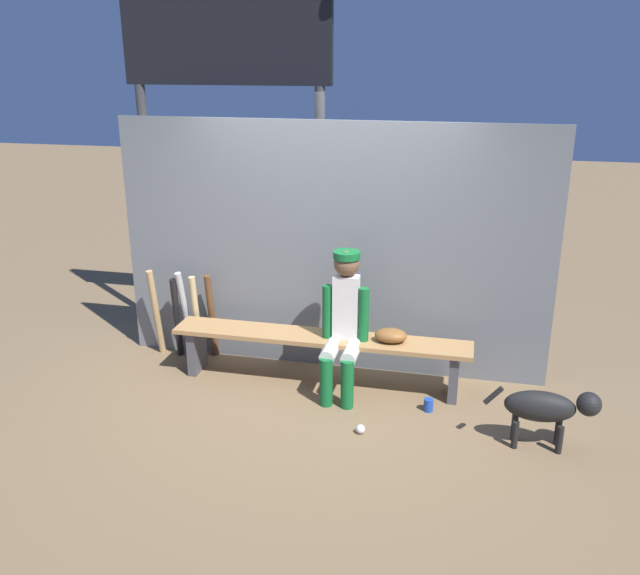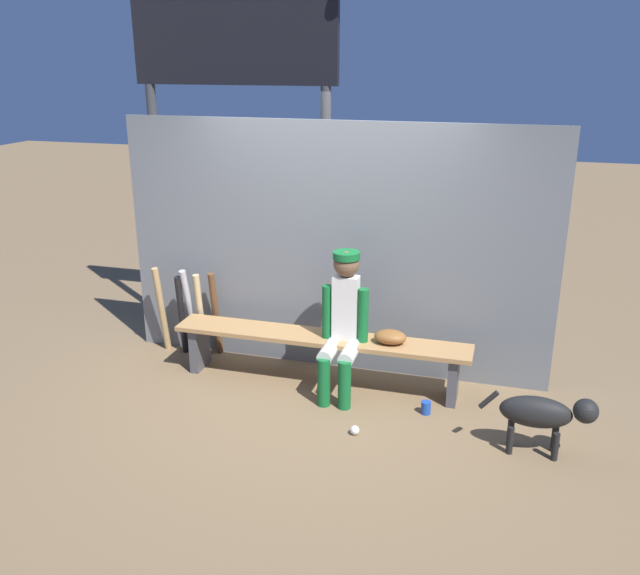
{
  "view_description": "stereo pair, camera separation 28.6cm",
  "coord_description": "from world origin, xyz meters",
  "px_view_note": "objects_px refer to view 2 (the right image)",
  "views": [
    {
      "loc": [
        1.23,
        -5.34,
        2.81
      ],
      "look_at": [
        0.0,
        0.0,
        0.92
      ],
      "focal_mm": 37.64,
      "sensor_mm": 36.0,
      "label": 1
    },
    {
      "loc": [
        1.5,
        -5.27,
        2.81
      ],
      "look_at": [
        0.0,
        0.0,
        0.92
      ],
      "focal_mm": 37.64,
      "sensor_mm": 36.0,
      "label": 2
    }
  ],
  "objects_px": {
    "bat_aluminum_silver": "(190,311)",
    "cup_on_ground": "(426,408)",
    "player_seated": "(343,320)",
    "baseball_glove": "(390,337)",
    "bat_wood_tan": "(162,309)",
    "baseball": "(355,430)",
    "bat_wood_dark": "(216,314)",
    "bat_aluminum_black": "(182,315)",
    "dugout_bench": "(320,346)",
    "cup_on_bench": "(348,331)",
    "scoreboard": "(240,77)",
    "bat_wood_natural": "(201,315)",
    "dog": "(544,413)"
  },
  "relations": [
    {
      "from": "player_seated",
      "to": "bat_wood_natural",
      "type": "height_order",
      "value": "player_seated"
    },
    {
      "from": "cup_on_ground",
      "to": "bat_wood_dark",
      "type": "bearing_deg",
      "value": 164.37
    },
    {
      "from": "cup_on_bench",
      "to": "bat_wood_dark",
      "type": "bearing_deg",
      "value": 169.38
    },
    {
      "from": "bat_wood_dark",
      "to": "dog",
      "type": "distance_m",
      "value": 3.19
    },
    {
      "from": "dugout_bench",
      "to": "bat_wood_natural",
      "type": "distance_m",
      "value": 1.31
    },
    {
      "from": "dugout_bench",
      "to": "baseball_glove",
      "type": "height_order",
      "value": "baseball_glove"
    },
    {
      "from": "bat_wood_natural",
      "to": "bat_aluminum_black",
      "type": "xyz_separation_m",
      "value": [
        -0.2,
        -0.02,
        -0.01
      ]
    },
    {
      "from": "dugout_bench",
      "to": "cup_on_ground",
      "type": "xyz_separation_m",
      "value": [
        1.0,
        -0.29,
        -0.31
      ]
    },
    {
      "from": "bat_aluminum_black",
      "to": "bat_aluminum_silver",
      "type": "bearing_deg",
      "value": 29.86
    },
    {
      "from": "baseball",
      "to": "bat_aluminum_silver",
      "type": "bearing_deg",
      "value": 151.14
    },
    {
      "from": "bat_aluminum_silver",
      "to": "cup_on_bench",
      "type": "bearing_deg",
      "value": -8.12
    },
    {
      "from": "bat_wood_tan",
      "to": "baseball",
      "type": "height_order",
      "value": "bat_wood_tan"
    },
    {
      "from": "player_seated",
      "to": "scoreboard",
      "type": "distance_m",
      "value": 2.63
    },
    {
      "from": "dugout_bench",
      "to": "bat_aluminum_silver",
      "type": "height_order",
      "value": "bat_aluminum_silver"
    },
    {
      "from": "baseball_glove",
      "to": "cup_on_ground",
      "type": "height_order",
      "value": "baseball_glove"
    },
    {
      "from": "bat_wood_natural",
      "to": "bat_wood_tan",
      "type": "height_order",
      "value": "bat_wood_tan"
    },
    {
      "from": "bat_aluminum_silver",
      "to": "cup_on_ground",
      "type": "distance_m",
      "value": 2.5
    },
    {
      "from": "dugout_bench",
      "to": "baseball",
      "type": "relative_size",
      "value": 36.08
    },
    {
      "from": "cup_on_ground",
      "to": "dog",
      "type": "relative_size",
      "value": 0.13
    },
    {
      "from": "baseball",
      "to": "scoreboard",
      "type": "distance_m",
      "value": 3.55
    },
    {
      "from": "baseball",
      "to": "cup_on_ground",
      "type": "relative_size",
      "value": 0.67
    },
    {
      "from": "bat_aluminum_silver",
      "to": "baseball",
      "type": "height_order",
      "value": "bat_aluminum_silver"
    },
    {
      "from": "bat_wood_tan",
      "to": "baseball_glove",
      "type": "bearing_deg",
      "value": -6.29
    },
    {
      "from": "player_seated",
      "to": "baseball_glove",
      "type": "height_order",
      "value": "player_seated"
    },
    {
      "from": "baseball",
      "to": "dugout_bench",
      "type": "bearing_deg",
      "value": 123.22
    },
    {
      "from": "dugout_bench",
      "to": "bat_aluminum_black",
      "type": "distance_m",
      "value": 1.5
    },
    {
      "from": "baseball",
      "to": "dog",
      "type": "distance_m",
      "value": 1.42
    },
    {
      "from": "bat_wood_dark",
      "to": "baseball",
      "type": "distance_m",
      "value": 2.01
    },
    {
      "from": "bat_wood_tan",
      "to": "cup_on_ground",
      "type": "xyz_separation_m",
      "value": [
        2.7,
        -0.55,
        -0.39
      ]
    },
    {
      "from": "bat_aluminum_black",
      "to": "cup_on_ground",
      "type": "bearing_deg",
      "value": -12.1
    },
    {
      "from": "baseball_glove",
      "to": "baseball",
      "type": "height_order",
      "value": "baseball_glove"
    },
    {
      "from": "bat_wood_tan",
      "to": "baseball",
      "type": "xyz_separation_m",
      "value": [
        2.21,
        -1.03,
        -0.41
      ]
    },
    {
      "from": "bat_aluminum_black",
      "to": "bat_wood_natural",
      "type": "bearing_deg",
      "value": 4.96
    },
    {
      "from": "cup_on_ground",
      "to": "scoreboard",
      "type": "distance_m",
      "value": 3.58
    },
    {
      "from": "bat_wood_dark",
      "to": "bat_aluminum_black",
      "type": "distance_m",
      "value": 0.34
    },
    {
      "from": "baseball",
      "to": "cup_on_bench",
      "type": "distance_m",
      "value": 0.98
    },
    {
      "from": "bat_wood_natural",
      "to": "dog",
      "type": "relative_size",
      "value": 1.01
    },
    {
      "from": "baseball_glove",
      "to": "bat_wood_tan",
      "type": "xyz_separation_m",
      "value": [
        -2.33,
        0.26,
        -0.09
      ]
    },
    {
      "from": "cup_on_bench",
      "to": "scoreboard",
      "type": "distance_m",
      "value": 2.69
    },
    {
      "from": "scoreboard",
      "to": "bat_wood_natural",
      "type": "bearing_deg",
      "value": -102.48
    },
    {
      "from": "baseball_glove",
      "to": "scoreboard",
      "type": "bearing_deg",
      "value": 148.89
    },
    {
      "from": "dugout_bench",
      "to": "baseball",
      "type": "xyz_separation_m",
      "value": [
        0.5,
        -0.77,
        -0.33
      ]
    },
    {
      "from": "bat_aluminum_silver",
      "to": "cup_on_bench",
      "type": "relative_size",
      "value": 8.15
    },
    {
      "from": "bat_wood_dark",
      "to": "bat_aluminum_black",
      "type": "height_order",
      "value": "bat_wood_dark"
    },
    {
      "from": "dugout_bench",
      "to": "cup_on_ground",
      "type": "bearing_deg",
      "value": -16.26
    },
    {
      "from": "baseball_glove",
      "to": "bat_wood_dark",
      "type": "relative_size",
      "value": 0.32
    },
    {
      "from": "bat_wood_tan",
      "to": "baseball",
      "type": "bearing_deg",
      "value": -24.92
    },
    {
      "from": "bat_aluminum_black",
      "to": "cup_on_bench",
      "type": "relative_size",
      "value": 7.48
    },
    {
      "from": "cup_on_ground",
      "to": "baseball_glove",
      "type": "bearing_deg",
      "value": 141.67
    },
    {
      "from": "player_seated",
      "to": "bat_wood_natural",
      "type": "bearing_deg",
      "value": 166.49
    }
  ]
}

